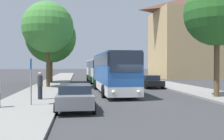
% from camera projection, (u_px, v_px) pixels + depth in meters
% --- Properties ---
extents(ground_plane, '(300.00, 300.00, 0.00)m').
position_uv_depth(ground_plane, '(134.00, 100.00, 18.30)').
color(ground_plane, '#38383A').
rests_on(ground_plane, ground).
extents(sidewalk_left, '(4.00, 120.00, 0.15)m').
position_uv_depth(sidewalk_left, '(31.00, 101.00, 17.38)').
color(sidewalk_left, gray).
rests_on(sidewalk_left, ground_plane).
extents(building_right_background, '(17.92, 12.07, 16.62)m').
position_uv_depth(building_right_background, '(200.00, 36.00, 51.65)').
color(building_right_background, tan).
rests_on(building_right_background, ground_plane).
extents(bus_front, '(2.93, 11.58, 3.48)m').
position_uv_depth(bus_front, '(113.00, 72.00, 23.19)').
color(bus_front, silver).
rests_on(bus_front, ground_plane).
extents(bus_middle, '(3.11, 12.04, 3.20)m').
position_uv_depth(bus_middle, '(98.00, 70.00, 37.19)').
color(bus_middle, '#238942').
rests_on(bus_middle, ground_plane).
extents(parked_car_left_curb, '(2.09, 4.28, 1.42)m').
position_uv_depth(parked_car_left_curb, '(75.00, 96.00, 14.30)').
color(parked_car_left_curb, slate).
rests_on(parked_car_left_curb, ground_plane).
extents(parked_car_right_near, '(2.07, 4.27, 1.39)m').
position_uv_depth(parked_car_right_near, '(150.00, 81.00, 28.29)').
color(parked_car_right_near, black).
rests_on(parked_car_right_near, ground_plane).
extents(parked_car_right_far, '(2.17, 4.22, 1.51)m').
position_uv_depth(parked_car_right_far, '(127.00, 76.00, 41.84)').
color(parked_car_right_far, silver).
rests_on(parked_car_right_far, ground_plane).
extents(bus_stop_sign, '(0.08, 0.45, 2.71)m').
position_uv_depth(bus_stop_sign, '(31.00, 76.00, 15.18)').
color(bus_stop_sign, gray).
rests_on(bus_stop_sign, sidewalk_left).
extents(pedestrian_waiting_near, '(0.36, 0.36, 1.85)m').
position_uv_depth(pedestrian_waiting_near, '(40.00, 85.00, 17.72)').
color(pedestrian_waiting_near, '#23232D').
rests_on(pedestrian_waiting_near, sidewalk_left).
extents(tree_left_near, '(6.77, 6.77, 9.42)m').
position_uv_depth(tree_left_near, '(51.00, 38.00, 35.40)').
color(tree_left_near, '#513D23').
rests_on(tree_left_near, sidewalk_left).
extents(tree_left_far, '(5.45, 5.45, 9.09)m').
position_uv_depth(tree_left_far, '(48.00, 27.00, 27.85)').
color(tree_left_far, '#513D23').
rests_on(tree_left_far, sidewalk_left).
extents(tree_right_near, '(4.84, 4.84, 8.57)m').
position_uv_depth(tree_right_near, '(217.00, 13.00, 19.17)').
color(tree_right_near, brown).
rests_on(tree_right_near, sidewalk_right).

